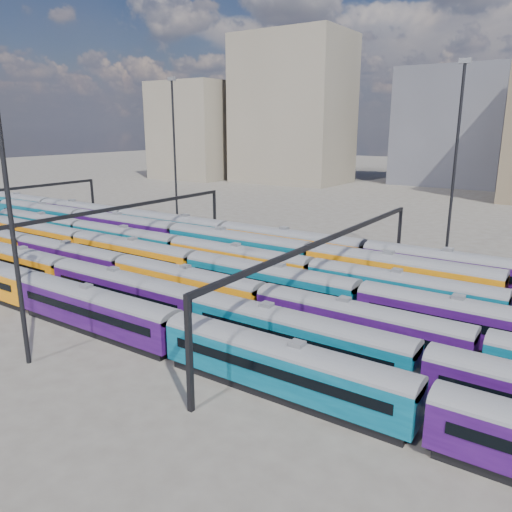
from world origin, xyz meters
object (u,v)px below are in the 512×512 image
Objects in this scene: rake_1 at (125,287)px; mast_2 at (6,183)px; rake_2 at (123,267)px; rake_0 at (95,306)px.

rake_1 is 5.28× the size of mast_2.
rake_1 is 1.20× the size of rake_2.
rake_2 is (-7.79, 10.00, -0.05)m from rake_0.
rake_0 is 5.25× the size of mast_2.
rake_0 is 5.33m from rake_1.
mast_2 is at bearing -85.84° from rake_0.
mast_2 is at bearing -78.92° from rake_1.
rake_1 is 7.78m from rake_2.
rake_1 reaches higher than rake_2.
rake_2 is at bearing 116.03° from mast_2.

